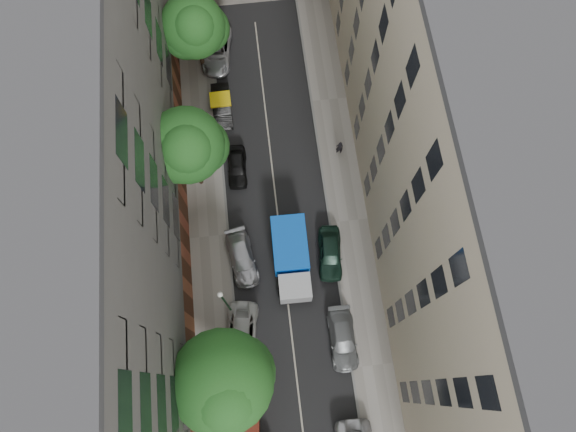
{
  "coord_description": "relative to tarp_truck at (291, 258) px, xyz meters",
  "views": [
    {
      "loc": [
        -0.72,
        -12.04,
        38.32
      ],
      "look_at": [
        0.57,
        -1.06,
        6.0
      ],
      "focal_mm": 32.0,
      "sensor_mm": 36.0,
      "label": 1
    }
  ],
  "objects": [
    {
      "name": "ground",
      "position": [
        -0.6,
        2.84,
        -1.57
      ],
      "size": [
        120.0,
        120.0,
        0.0
      ],
      "primitive_type": "plane",
      "color": "#4C4C49",
      "rests_on": "ground"
    },
    {
      "name": "road_surface",
      "position": [
        -0.6,
        2.84,
        -1.56
      ],
      "size": [
        8.0,
        44.0,
        0.02
      ],
      "primitive_type": "cube",
      "color": "black",
      "rests_on": "ground"
    },
    {
      "name": "sidewalk_left",
      "position": [
        -6.1,
        2.84,
        -1.5
      ],
      "size": [
        3.0,
        44.0,
        0.15
      ],
      "primitive_type": "cube",
      "color": "gray",
      "rests_on": "ground"
    },
    {
      "name": "sidewalk_right",
      "position": [
        4.9,
        2.84,
        -1.5
      ],
      "size": [
        3.0,
        44.0,
        0.15
      ],
      "primitive_type": "cube",
      "color": "gray",
      "rests_on": "ground"
    },
    {
      "name": "building_left",
      "position": [
        -11.6,
        2.84,
        8.43
      ],
      "size": [
        8.0,
        44.0,
        20.0
      ],
      "primitive_type": "cube",
      "color": "#514E4C",
      "rests_on": "ground"
    },
    {
      "name": "building_right",
      "position": [
        10.4,
        2.84,
        8.43
      ],
      "size": [
        8.0,
        44.0,
        20.0
      ],
      "primitive_type": "cube",
      "color": "#B3A38B",
      "rests_on": "ground"
    },
    {
      "name": "tarp_truck",
      "position": [
        0.0,
        0.0,
        0.0
      ],
      "size": [
        2.6,
        6.21,
        2.85
      ],
      "rotation": [
        0.0,
        0.0,
        -0.02
      ],
      "color": "black",
      "rests_on": "ground"
    },
    {
      "name": "car_left_1",
      "position": [
        -4.2,
        -10.56,
        -0.84
      ],
      "size": [
        2.05,
        4.6,
        1.47
      ],
      "primitive_type": "imported",
      "rotation": [
        0.0,
        0.0,
        -0.12
      ],
      "color": "#4E1A0F",
      "rests_on": "ground"
    },
    {
      "name": "car_left_2",
      "position": [
        -4.2,
        -4.96,
        -0.91
      ],
      "size": [
        2.89,
        5.04,
        1.32
      ],
      "primitive_type": "imported",
      "rotation": [
        0.0,
        0.0,
        -0.15
      ],
      "color": "silver",
      "rests_on": "ground"
    },
    {
      "name": "car_left_3",
      "position": [
        -3.66,
        0.64,
        -0.9
      ],
      "size": [
        2.58,
        4.84,
        1.34
      ],
      "primitive_type": "imported",
      "rotation": [
        0.0,
        0.0,
        0.16
      ],
      "color": "silver",
      "rests_on": "ground"
    },
    {
      "name": "car_left_4",
      "position": [
        -3.4,
        8.24,
        -0.93
      ],
      "size": [
        1.68,
        3.81,
        1.28
      ],
      "primitive_type": "imported",
      "rotation": [
        0.0,
        0.0,
        -0.05
      ],
      "color": "black",
      "rests_on": "ground"
    },
    {
      "name": "car_left_5",
      "position": [
        -4.2,
        13.84,
        -0.85
      ],
      "size": [
        1.6,
        4.38,
        1.43
      ],
      "primitive_type": "imported",
      "rotation": [
        0.0,
        0.0,
        0.02
      ],
      "color": "black",
      "rests_on": "ground"
    },
    {
      "name": "car_left_6",
      "position": [
        -4.2,
        19.44,
        -0.85
      ],
      "size": [
        3.14,
        5.5,
        1.45
      ],
      "primitive_type": "imported",
      "rotation": [
        0.0,
        0.0,
        -0.15
      ],
      "color": "#AFAFB4",
      "rests_on": "ground"
    },
    {
      "name": "car_right_1",
      "position": [
        3.0,
        -6.14,
        -0.9
      ],
      "size": [
        1.92,
        4.66,
        1.35
      ],
      "primitive_type": "imported",
      "rotation": [
        0.0,
        0.0,
        -0.01
      ],
      "color": "slate",
      "rests_on": "ground"
    },
    {
      "name": "car_right_2",
      "position": [
        3.0,
        0.24,
        -0.83
      ],
      "size": [
        2.17,
        4.49,
        1.48
      ],
      "primitive_type": "imported",
      "rotation": [
        0.0,
        0.0,
        -0.1
      ],
      "color": "#142E22",
      "rests_on": "ground"
    },
    {
      "name": "tree_near",
      "position": [
        -5.1,
        -8.27,
        4.2
      ],
      "size": [
        6.47,
        6.37,
        8.96
      ],
      "color": "#382619",
      "rests_on": "sidewalk_left"
    },
    {
      "name": "tree_mid",
      "position": [
        -6.31,
        7.36,
        4.89
      ],
      "size": [
        5.61,
        5.39,
        9.41
      ],
      "color": "#382619",
      "rests_on": "sidewalk_left"
    },
    {
      "name": "tree_far",
      "position": [
        -5.42,
        18.15,
        3.8
      ],
      "size": [
        5.32,
        5.05,
        7.99
      ],
      "color": "#382619",
      "rests_on": "sidewalk_left"
    },
    {
      "name": "lamp_post",
      "position": [
        -4.8,
        -3.15,
        2.91
      ],
      "size": [
        0.36,
        0.36,
        7.13
      ],
      "color": "#175223",
      "rests_on": "sidewalk_left"
    },
    {
      "name": "pedestrian",
      "position": [
        4.98,
        8.82,
        -0.59
      ],
      "size": [
        0.64,
        0.45,
        1.65
      ],
      "primitive_type": "imported",
      "rotation": [
        0.0,
        0.0,
        3.04
      ],
      "color": "black",
      "rests_on": "sidewalk_right"
    }
  ]
}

